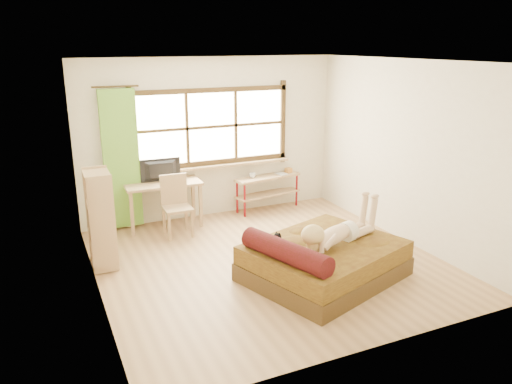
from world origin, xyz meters
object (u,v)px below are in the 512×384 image
woman (338,223)px  pipe_shelf (268,185)px  bed (322,260)px  bookshelf (101,219)px  desk (163,189)px  kitten (271,242)px  chair (176,202)px

woman → pipe_shelf: (0.39, 2.83, -0.29)m
bed → bookshelf: 2.97m
bookshelf → woman: bearing=-29.3°
bed → desk: (-1.36, 2.68, 0.40)m
woman → pipe_shelf: woman is taller
desk → pipe_shelf: size_ratio=0.96×
kitten → desk: 2.65m
bed → woman: bearing=-29.0°
desk → chair: 0.40m
bed → kitten: (-0.68, 0.11, 0.32)m
woman → desk: size_ratio=1.06×
woman → kitten: (-0.87, 0.15, -0.17)m
kitten → chair: 2.27m
bed → chair: bearing=99.9°
kitten → pipe_shelf: 2.96m
kitten → desk: size_ratio=0.23×
desk → pipe_shelf: (1.94, 0.12, -0.20)m
bed → woman: woman is taller
pipe_shelf → bed: bearing=-111.1°
desk → bookshelf: bearing=-134.0°
desk → kitten: bearing=-73.4°
woman → bookshelf: size_ratio=0.99×
chair → bed: bearing=-59.9°
kitten → bookshelf: 2.33m
pipe_shelf → bookshelf: (-3.07, -1.23, 0.21)m
woman → chair: 2.77m
chair → pipe_shelf: 1.91m
bed → pipe_shelf: 2.86m
bed → chair: 2.65m
kitten → bookshelf: (-1.81, 1.46, 0.09)m
pipe_shelf → bookshelf: bookshelf is taller
woman → pipe_shelf: 2.87m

